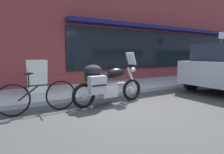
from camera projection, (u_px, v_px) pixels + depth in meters
ground_plane at (126, 107)px, 4.96m from camera, size 80.00×80.00×0.00m
storefront_building at (199, 13)px, 12.00m from camera, size 24.41×0.90×7.94m
sidewalk_curb at (224, 75)px, 11.70m from camera, size 30.00×2.42×0.12m
touring_motorcycle at (106, 82)px, 5.12m from camera, size 2.15×0.70×1.39m
parked_bicycle at (38, 96)px, 4.42m from camera, size 1.75×0.48×0.95m
sandwich_board_sign at (37, 77)px, 5.97m from camera, size 0.55×0.43×1.04m
parking_sign_pole at (220, 51)px, 9.66m from camera, size 0.44×0.07×2.33m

